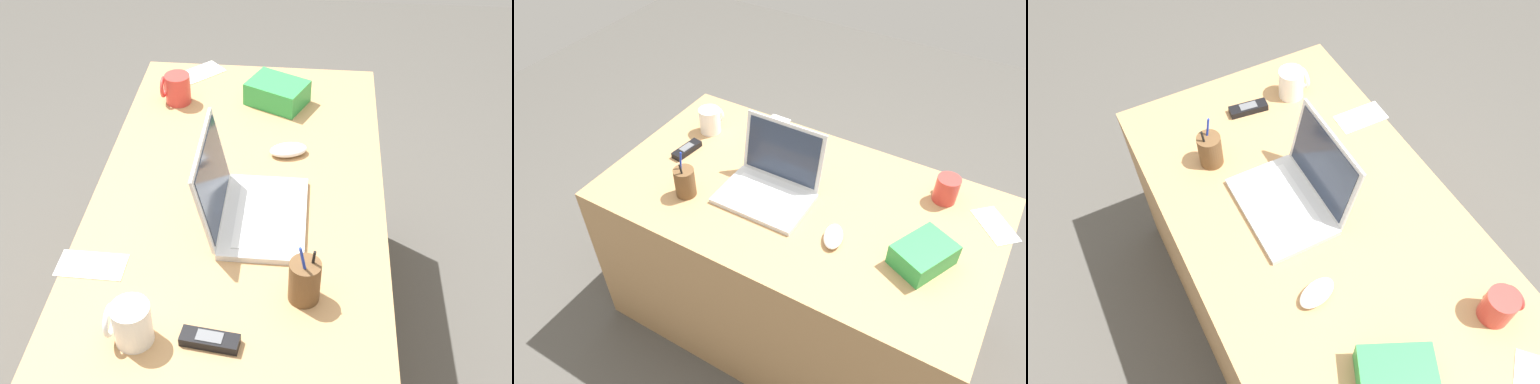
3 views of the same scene
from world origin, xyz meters
The scene contains 11 objects.
ground_plane centered at (0.00, 0.00, 0.00)m, with size 6.00×6.00×0.00m, color #4C4944.
desk centered at (0.00, 0.00, 0.37)m, with size 1.45×0.82×0.74m, color tan.
laptop centered at (-0.10, -0.03, 0.79)m, with size 0.33×0.28×0.25m.
computer_mouse centered at (0.20, -0.13, 0.75)m, with size 0.06×0.11×0.03m, color white.
coffee_mug_white centered at (-0.53, 0.18, 0.79)m, with size 0.09×0.10×0.11m.
coffee_mug_tall centered at (0.46, 0.26, 0.79)m, with size 0.08×0.10×0.10m.
cordless_phone centered at (-0.52, 0.01, 0.75)m, with size 0.06×0.14×0.03m.
pen_holder centered at (-0.37, -0.20, 0.80)m, with size 0.08×0.08×0.18m.
snack_bag centered at (0.49, -0.08, 0.78)m, with size 0.14×0.19×0.08m, color green.
paper_note_near_laptop centered at (-0.31, 0.34, 0.74)m, with size 0.09×0.17×0.00m, color white.
paper_note_left centered at (0.66, 0.22, 0.74)m, with size 0.09×0.18×0.00m, color white.
Camera 1 is at (-1.42, -0.18, 1.95)m, focal length 46.27 mm.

